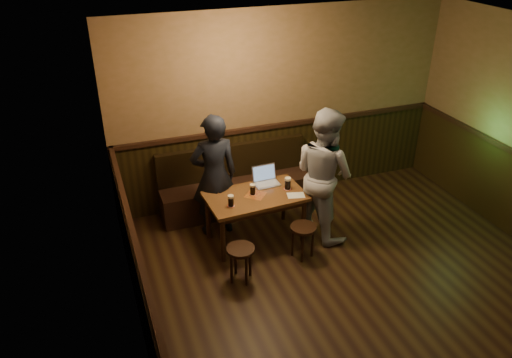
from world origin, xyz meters
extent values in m
cube|color=black|center=(0.00, 0.00, -0.01)|extent=(5.00, 6.00, 0.02)
cube|color=beige|center=(0.00, 0.00, 2.81)|extent=(5.00, 6.00, 0.02)
cube|color=brown|center=(0.00, 3.01, 1.40)|extent=(5.00, 0.02, 2.80)
cube|color=brown|center=(-2.51, 0.00, 1.40)|extent=(0.02, 6.00, 2.80)
cube|color=black|center=(0.00, 2.98, 0.55)|extent=(4.98, 0.04, 1.10)
cube|color=black|center=(-2.48, 0.00, 0.55)|extent=(0.04, 5.98, 1.10)
cube|color=black|center=(0.00, 2.95, 1.13)|extent=(4.98, 0.06, 0.06)
cube|color=black|center=(-2.45, 0.00, 1.13)|extent=(0.06, 5.98, 0.06)
cube|color=black|center=(-0.81, 2.71, 0.23)|extent=(2.20, 0.50, 0.45)
cube|color=black|center=(-0.81, 2.91, 0.70)|extent=(2.20, 0.10, 0.50)
cube|color=#4E2A16|center=(-0.81, 1.90, 0.65)|extent=(1.30, 0.79, 0.05)
cube|color=#311B0D|center=(-0.81, 1.90, 0.59)|extent=(1.19, 0.68, 0.07)
cube|color=maroon|center=(-0.81, 1.90, 0.68)|extent=(0.33, 0.33, 0.00)
cylinder|color=#311B0D|center=(-1.35, 1.58, 0.32)|extent=(0.06, 0.06, 0.63)
cylinder|color=#311B0D|center=(-1.39, 2.16, 0.32)|extent=(0.06, 0.06, 0.63)
cylinder|color=#311B0D|center=(-0.24, 1.65, 0.32)|extent=(0.06, 0.06, 0.63)
cylinder|color=#311B0D|center=(-0.27, 2.22, 0.32)|extent=(0.06, 0.06, 0.63)
cylinder|color=black|center=(-1.26, 1.17, 0.43)|extent=(0.40, 0.40, 0.04)
cylinder|color=black|center=(-1.13, 1.20, 0.22)|extent=(0.04, 0.04, 0.43)
cylinder|color=black|center=(-1.28, 1.30, 0.22)|extent=(0.04, 0.04, 0.43)
cylinder|color=black|center=(-1.38, 1.15, 0.22)|extent=(0.04, 0.04, 0.43)
cylinder|color=black|center=(-1.23, 1.05, 0.22)|extent=(0.04, 0.04, 0.43)
cylinder|color=black|center=(-0.38, 1.34, 0.43)|extent=(0.43, 0.43, 0.04)
cylinder|color=black|center=(-0.27, 1.29, 0.21)|extent=(0.03, 0.03, 0.43)
cylinder|color=black|center=(-0.33, 1.46, 0.21)|extent=(0.03, 0.03, 0.43)
cylinder|color=black|center=(-0.50, 1.39, 0.21)|extent=(0.03, 0.03, 0.43)
cylinder|color=black|center=(-0.43, 1.23, 0.21)|extent=(0.03, 0.03, 0.43)
cylinder|color=maroon|center=(-1.19, 1.75, 0.68)|extent=(0.10, 0.10, 0.00)
cylinder|color=silver|center=(-1.19, 1.75, 0.68)|extent=(0.08, 0.08, 0.00)
cylinder|color=black|center=(-1.19, 1.75, 0.74)|extent=(0.07, 0.07, 0.12)
cylinder|color=beige|center=(-1.19, 1.75, 0.81)|extent=(0.07, 0.07, 0.03)
cylinder|color=maroon|center=(-0.84, 1.93, 0.68)|extent=(0.09, 0.09, 0.00)
cylinder|color=silver|center=(-0.84, 1.93, 0.68)|extent=(0.08, 0.08, 0.00)
cylinder|color=black|center=(-0.84, 1.93, 0.74)|extent=(0.07, 0.07, 0.11)
cylinder|color=beige|center=(-0.84, 1.93, 0.81)|extent=(0.07, 0.07, 0.03)
cylinder|color=maroon|center=(-0.36, 1.90, 0.68)|extent=(0.11, 0.11, 0.00)
cylinder|color=silver|center=(-0.36, 1.90, 0.68)|extent=(0.09, 0.09, 0.00)
cylinder|color=black|center=(-0.36, 1.90, 0.75)|extent=(0.08, 0.08, 0.13)
cylinder|color=beige|center=(-0.36, 1.90, 0.83)|extent=(0.08, 0.08, 0.03)
cube|color=silver|center=(-0.57, 2.11, 0.69)|extent=(0.33, 0.24, 0.02)
cube|color=#B2B2B7|center=(-0.57, 2.11, 0.70)|extent=(0.30, 0.19, 0.00)
cube|color=silver|center=(-0.58, 2.22, 0.80)|extent=(0.33, 0.08, 0.21)
cube|color=#5B7BAA|center=(-0.58, 2.21, 0.80)|extent=(0.30, 0.06, 0.18)
cube|color=silver|center=(-0.33, 1.71, 0.68)|extent=(0.25, 0.20, 0.00)
imported|color=black|center=(-1.25, 2.27, 0.85)|extent=(0.63, 0.43, 1.70)
imported|color=#999A9F|center=(0.08, 1.76, 0.89)|extent=(0.91, 1.03, 1.79)
camera|label=1|loc=(-2.70, -3.29, 3.89)|focal=35.00mm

